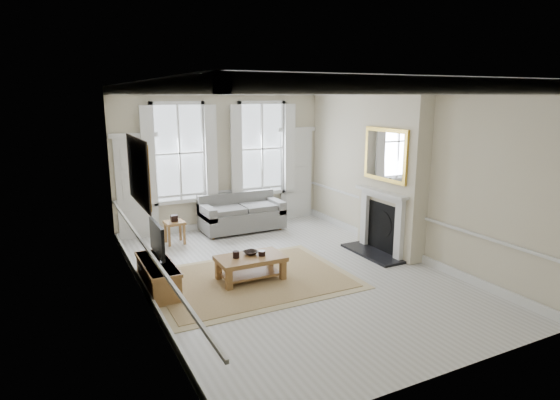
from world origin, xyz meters
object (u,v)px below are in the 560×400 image
coffee_table (250,261)px  tv_stand (158,276)px  sofa (241,215)px  side_table (175,226)px

coffee_table → tv_stand: (-1.56, 0.29, -0.11)m
sofa → tv_stand: (-2.62, -2.75, -0.12)m
sofa → tv_stand: 3.80m
sofa → coffee_table: sofa is taller
coffee_table → tv_stand: bearing=170.1°
side_table → sofa: bearing=11.1°
tv_stand → coffee_table: bearing=-10.4°
sofa → tv_stand: sofa is taller
coffee_table → side_table: bearing=104.1°
side_table → coffee_table: bearing=-76.4°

